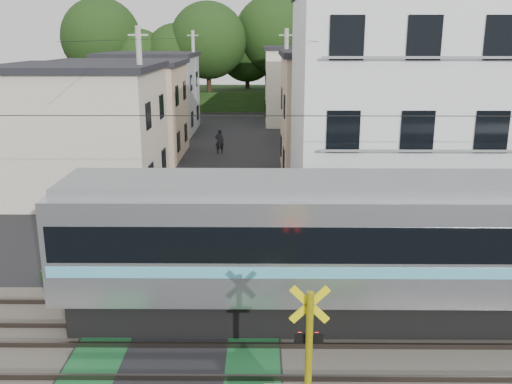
{
  "coord_description": "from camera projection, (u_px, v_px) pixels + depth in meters",
  "views": [
    {
      "loc": [
        2.08,
        -13.24,
        7.56
      ],
      "look_at": [
        1.92,
        5.0,
        2.55
      ],
      "focal_mm": 40.0,
      "sensor_mm": 36.0,
      "label": 1
    }
  ],
  "objects": [
    {
      "name": "ground",
      "position": [
        180.0,
        337.0,
        14.78
      ],
      "size": [
        120.0,
        120.0,
        0.0
      ],
      "primitive_type": "plane",
      "color": "black"
    },
    {
      "name": "track_bed",
      "position": [
        180.0,
        336.0,
        14.77
      ],
      "size": [
        120.0,
        120.0,
        0.14
      ],
      "color": "#47423A",
      "rests_on": "ground"
    },
    {
      "name": "crossing_signal_far",
      "position": [
        114.0,
        259.0,
        18.14
      ],
      "size": [
        4.74,
        0.65,
        3.09
      ],
      "color": "yellow",
      "rests_on": "ground"
    },
    {
      "name": "apartment_block",
      "position": [
        422.0,
        112.0,
        22.63
      ],
      "size": [
        10.2,
        8.36,
        9.3
      ],
      "color": "white",
      "rests_on": "ground"
    },
    {
      "name": "houses_row",
      "position": [
        234.0,
        101.0,
        38.92
      ],
      "size": [
        22.07,
        31.35,
        6.8
      ],
      "color": "beige",
      "rests_on": "ground"
    },
    {
      "name": "tree_hill",
      "position": [
        245.0,
        54.0,
        59.53
      ],
      "size": [
        40.0,
        13.02,
        11.8
      ],
      "color": "#1B3511",
      "rests_on": "ground"
    },
    {
      "name": "catenary",
      "position": [
        423.0,
        201.0,
        13.79
      ],
      "size": [
        60.0,
        5.04,
        7.0
      ],
      "color": "#2D2D33",
      "rests_on": "ground"
    },
    {
      "name": "utility_poles",
      "position": [
        211.0,
        93.0,
        35.9
      ],
      "size": [
        7.9,
        42.0,
        8.0
      ],
      "color": "#A5A5A0",
      "rests_on": "ground"
    },
    {
      "name": "pedestrian",
      "position": [
        220.0,
        141.0,
        37.75
      ],
      "size": [
        0.63,
        0.44,
        1.63
      ],
      "primitive_type": "imported",
      "rotation": [
        0.0,
        0.0,
        3.23
      ],
      "color": "black",
      "rests_on": "ground"
    },
    {
      "name": "weed_patches",
      "position": [
        248.0,
        333.0,
        14.63
      ],
      "size": [
        10.25,
        8.8,
        0.4
      ],
      "color": "#2D5E1E",
      "rests_on": "ground"
    }
  ]
}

